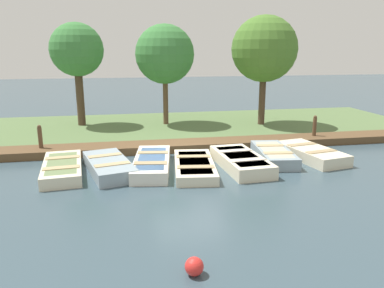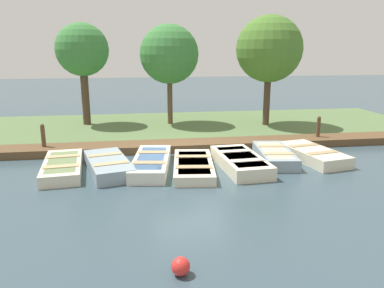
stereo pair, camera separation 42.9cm
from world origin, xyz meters
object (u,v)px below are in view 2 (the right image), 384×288
object	(u,v)px
rowboat_1	(108,165)
rowboat_2	(151,163)
park_tree_far_left	(82,51)
park_tree_left	(169,54)
rowboat_6	(313,154)
rowboat_5	(274,155)
rowboat_4	(240,162)
rowboat_3	(193,166)
mooring_post_far	(318,130)
park_tree_center	(269,49)
rowboat_0	(63,166)
mooring_post_near	(43,139)
buoy	(181,266)

from	to	relation	value
rowboat_1	rowboat_2	xyz separation A→B (m)	(-0.06, 1.35, -0.01)
park_tree_far_left	park_tree_left	bearing A→B (deg)	83.37
rowboat_6	rowboat_5	bearing A→B (deg)	-103.76
park_tree_far_left	rowboat_4	bearing A→B (deg)	37.49
rowboat_3	mooring_post_far	world-z (taller)	mooring_post_far
rowboat_3	rowboat_1	bearing A→B (deg)	-90.09
rowboat_3	park_tree_center	bearing A→B (deg)	150.26
rowboat_0	rowboat_5	world-z (taller)	rowboat_5
rowboat_2	rowboat_4	bearing A→B (deg)	91.36
rowboat_3	park_tree_center	world-z (taller)	park_tree_center
park_tree_center	rowboat_2	bearing A→B (deg)	-46.07
rowboat_6	mooring_post_near	distance (m)	9.66
rowboat_4	mooring_post_near	world-z (taller)	mooring_post_near
rowboat_0	rowboat_6	size ratio (longest dim) A/B	1.05
park_tree_left	park_tree_center	distance (m)	4.68
rowboat_4	buoy	size ratio (longest dim) A/B	9.12
rowboat_1	rowboat_6	distance (m)	6.95
rowboat_2	rowboat_6	world-z (taller)	rowboat_6
park_tree_left	rowboat_5	bearing A→B (deg)	25.32
mooring_post_near	park_tree_center	xyz separation A→B (m)	(-3.26, 9.63, 3.17)
rowboat_0	park_tree_center	world-z (taller)	park_tree_center
park_tree_far_left	mooring_post_far	bearing A→B (deg)	64.25
rowboat_4	rowboat_5	distance (m)	1.50
rowboat_4	park_tree_far_left	bearing A→B (deg)	-145.94
rowboat_2	rowboat_3	distance (m)	1.37
rowboat_6	park_tree_left	xyz separation A→B (m)	(-6.40, -4.35, 3.30)
rowboat_4	buoy	xyz separation A→B (m)	(5.60, -2.64, -0.05)
rowboat_2	rowboat_4	world-z (taller)	rowboat_4
buoy	park_tree_center	bearing A→B (deg)	154.16
rowboat_3	park_tree_center	xyz separation A→B (m)	(-6.01, 4.52, 3.58)
rowboat_4	mooring_post_near	bearing A→B (deg)	-115.57
rowboat_2	mooring_post_near	distance (m)	4.48
rowboat_5	rowboat_4	bearing A→B (deg)	-59.71
mooring_post_far	park_tree_center	size ratio (longest dim) A/B	0.21
rowboat_1	mooring_post_near	size ratio (longest dim) A/B	2.63
rowboat_2	rowboat_6	xyz separation A→B (m)	(-0.16, 5.60, 0.00)
rowboat_3	rowboat_5	size ratio (longest dim) A/B	1.13
rowboat_5	buoy	xyz separation A→B (m)	(6.19, -4.02, -0.04)
rowboat_4	mooring_post_near	xyz separation A→B (m)	(-2.71, -6.66, 0.35)
rowboat_2	rowboat_5	distance (m)	4.24
rowboat_1	park_tree_left	size ratio (longest dim) A/B	0.60
mooring_post_far	park_tree_center	bearing A→B (deg)	-161.99
rowboat_4	park_tree_center	distance (m)	7.54
rowboat_0	park_tree_left	distance (m)	8.30
rowboat_4	rowboat_3	bearing A→B (deg)	-91.77
rowboat_4	park_tree_far_left	distance (m)	9.93
rowboat_5	rowboat_2	bearing A→B (deg)	-79.60
mooring_post_near	rowboat_2	bearing A→B (deg)	58.23
rowboat_0	park_tree_left	bearing A→B (deg)	142.27
park_tree_far_left	rowboat_2	bearing A→B (deg)	21.74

